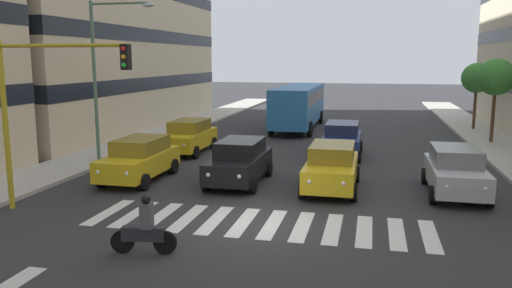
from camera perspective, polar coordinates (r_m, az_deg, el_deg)
The scene contains 15 objects.
ground_plane at distance 15.43m, azimuth 0.21°, elevation -8.91°, with size 180.00×180.00×0.00m, color #2D2D30.
crosswalk_markings at distance 15.42m, azimuth 0.21°, elevation -8.90°, with size 10.35×2.80×0.01m.
lane_arrow_1 at distance 12.58m, azimuth -26.40°, elevation -14.34°, with size 0.50×2.20×0.01m, color silver.
car_0 at distance 19.75m, azimuth 21.58°, elevation -2.81°, with size 2.02×4.44×1.72m.
car_1 at distance 19.27m, azimuth 8.55°, elevation -2.53°, with size 2.02×4.44×1.72m.
car_2 at distance 20.08m, azimuth -1.86°, elevation -1.93°, with size 2.02×4.44×1.72m.
car_3 at distance 21.07m, azimuth -13.02°, elevation -1.63°, with size 2.02×4.44×1.72m.
car_row2_0 at distance 25.83m, azimuth 9.67°, elevation 0.53°, with size 2.02×4.44×1.72m.
car_row2_1 at distance 26.80m, azimuth -7.59°, elevation 0.90°, with size 2.02×4.44×1.72m.
bus_behind_traffic at distance 35.87m, azimuth 4.86°, elevation 4.71°, with size 2.78×10.50×3.00m.
motorcycle_with_rider at distance 13.24m, azimuth -12.48°, elevation -9.37°, with size 1.69×0.43×1.57m.
traffic_light_gantry at distance 17.33m, azimuth -23.30°, elevation 4.91°, with size 4.56×0.36×5.50m.
street_lamp_right at distance 24.36m, azimuth -16.78°, elevation 8.61°, with size 3.16×0.28×7.33m.
street_tree_2 at distance 31.88m, azimuth 25.47°, elevation 6.79°, with size 2.09×2.09×4.77m.
street_tree_3 at distance 37.54m, azimuth 23.67°, elevation 6.82°, with size 2.03×2.03×4.49m.
Camera 1 is at (-3.24, 14.26, 4.90)m, focal length 35.42 mm.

